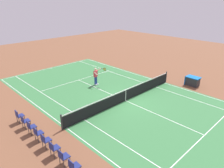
# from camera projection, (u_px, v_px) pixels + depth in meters

# --- Properties ---
(ground_plane) EXTENTS (60.00, 60.00, 0.00)m
(ground_plane) POSITION_uv_depth(u_px,v_px,m) (125.00, 101.00, 16.76)
(ground_plane) COLOR brown
(court_slab) EXTENTS (24.20, 11.40, 0.00)m
(court_slab) POSITION_uv_depth(u_px,v_px,m) (125.00, 101.00, 16.76)
(court_slab) COLOR #387A42
(court_slab) RESTS_ON ground_plane
(court_line_markings) EXTENTS (23.85, 11.05, 0.01)m
(court_line_markings) POSITION_uv_depth(u_px,v_px,m) (125.00, 101.00, 16.76)
(court_line_markings) COLOR white
(court_line_markings) RESTS_ON ground_plane
(tennis_net) EXTENTS (0.10, 11.70, 1.08)m
(tennis_net) POSITION_uv_depth(u_px,v_px,m) (126.00, 95.00, 16.58)
(tennis_net) COLOR #2D2D33
(tennis_net) RESTS_ON ground_plane
(tennis_player_near) EXTENTS (0.94, 0.92, 1.70)m
(tennis_player_near) POSITION_uv_depth(u_px,v_px,m) (96.00, 75.00, 19.53)
(tennis_player_near) COLOR navy
(tennis_player_near) RESTS_ON ground_plane
(tennis_ball) EXTENTS (0.07, 0.07, 0.07)m
(tennis_ball) POSITION_uv_depth(u_px,v_px,m) (107.00, 101.00, 16.60)
(tennis_ball) COLOR #CCE01E
(tennis_ball) RESTS_ON ground_plane
(spectator_chair_0) EXTENTS (0.44, 0.44, 0.88)m
(spectator_chair_0) POSITION_uv_depth(u_px,v_px,m) (73.00, 166.00, 9.49)
(spectator_chair_0) COLOR #38383D
(spectator_chair_0) RESTS_ON ground_plane
(spectator_chair_1) EXTENTS (0.44, 0.44, 0.88)m
(spectator_chair_1) POSITION_uv_depth(u_px,v_px,m) (63.00, 156.00, 10.09)
(spectator_chair_1) COLOR #38383D
(spectator_chair_1) RESTS_ON ground_plane
(spectator_chair_2) EXTENTS (0.44, 0.44, 0.88)m
(spectator_chair_2) POSITION_uv_depth(u_px,v_px,m) (54.00, 148.00, 10.68)
(spectator_chair_2) COLOR #38383D
(spectator_chair_2) RESTS_ON ground_plane
(spectator_chair_3) EXTENTS (0.44, 0.44, 0.88)m
(spectator_chair_3) POSITION_uv_depth(u_px,v_px,m) (45.00, 140.00, 11.27)
(spectator_chair_3) COLOR #38383D
(spectator_chair_3) RESTS_ON ground_plane
(spectator_chair_4) EXTENTS (0.44, 0.44, 0.88)m
(spectator_chair_4) POSITION_uv_depth(u_px,v_px,m) (38.00, 133.00, 11.86)
(spectator_chair_4) COLOR #38383D
(spectator_chair_4) RESTS_ON ground_plane
(spectator_chair_5) EXTENTS (0.44, 0.44, 0.88)m
(spectator_chair_5) POSITION_uv_depth(u_px,v_px,m) (31.00, 126.00, 12.45)
(spectator_chair_5) COLOR #38383D
(spectator_chair_5) RESTS_ON ground_plane
(spectator_chair_6) EXTENTS (0.44, 0.44, 0.88)m
(spectator_chair_6) POSITION_uv_depth(u_px,v_px,m) (24.00, 121.00, 13.05)
(spectator_chair_6) COLOR #38383D
(spectator_chair_6) RESTS_ON ground_plane
(spectator_chair_7) EXTENTS (0.44, 0.44, 0.88)m
(spectator_chair_7) POSITION_uv_depth(u_px,v_px,m) (19.00, 115.00, 13.64)
(spectator_chair_7) COLOR #38383D
(spectator_chair_7) RESTS_ON ground_plane
(equipment_cart_tarped) EXTENTS (1.25, 0.84, 0.85)m
(equipment_cart_tarped) POSITION_uv_depth(u_px,v_px,m) (192.00, 81.00, 19.57)
(equipment_cart_tarped) COLOR #2D2D33
(equipment_cart_tarped) RESTS_ON ground_plane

